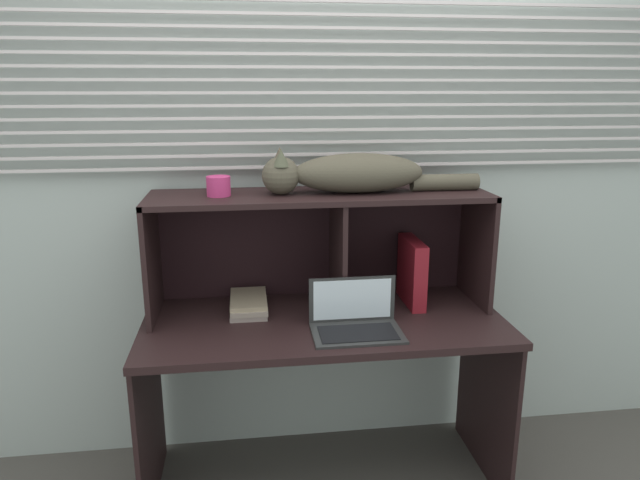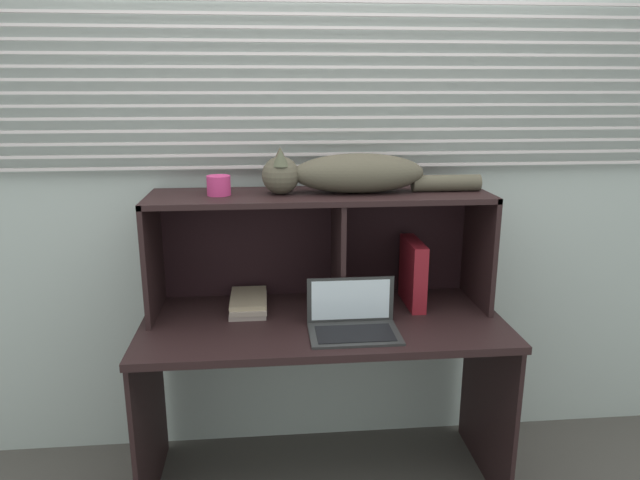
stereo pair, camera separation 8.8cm
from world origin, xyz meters
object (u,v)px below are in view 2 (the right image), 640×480
object	(u,v)px
book_stack	(249,303)
laptop	(353,322)
small_basket	(219,185)
cat	(350,174)
binder_upright	(413,273)

from	to	relation	value
book_stack	laptop	bearing A→B (deg)	-32.72
laptop	small_basket	xyz separation A→B (m)	(-0.50, 0.26, 0.49)
laptop	book_stack	size ratio (longest dim) A/B	1.33
laptop	book_stack	distance (m)	0.48
cat	binder_upright	size ratio (longest dim) A/B	3.18
laptop	binder_upright	bearing A→B (deg)	41.57
book_stack	small_basket	xyz separation A→B (m)	(-0.10, 0.00, 0.50)
binder_upright	small_basket	bearing A→B (deg)	180.00
cat	small_basket	distance (m)	0.52
binder_upright	small_basket	distance (m)	0.89
binder_upright	small_basket	world-z (taller)	small_basket
cat	book_stack	world-z (taller)	cat
binder_upright	small_basket	size ratio (longest dim) A/B	2.99
laptop	book_stack	world-z (taller)	laptop
book_stack	binder_upright	bearing A→B (deg)	0.17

